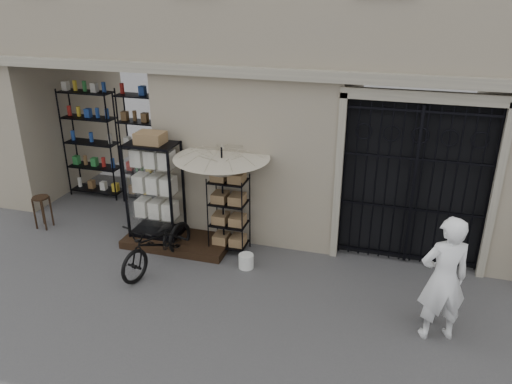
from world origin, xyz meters
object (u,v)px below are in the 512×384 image
(market_umbrella, at_px, (222,162))
(shopkeeper, at_px, (434,335))
(steel_bollard, at_px, (430,301))
(wire_rack, at_px, (229,215))
(white_bucket, at_px, (246,261))
(bicycle, at_px, (160,266))
(wooden_stool, at_px, (43,211))
(display_cabinet, at_px, (155,195))

(market_umbrella, distance_m, shopkeeper, 4.34)
(steel_bollard, bearing_deg, market_umbrella, 161.84)
(wire_rack, height_order, steel_bollard, wire_rack)
(market_umbrella, distance_m, white_bucket, 1.78)
(bicycle, distance_m, wooden_stool, 3.07)
(wire_rack, relative_size, bicycle, 0.83)
(wire_rack, relative_size, market_umbrella, 0.61)
(wire_rack, xyz_separation_m, white_bucket, (0.48, -0.50, -0.60))
(market_umbrella, xyz_separation_m, wooden_stool, (-3.83, -0.15, -1.38))
(display_cabinet, height_order, wire_rack, display_cabinet)
(shopkeeper, bearing_deg, white_bucket, -37.49)
(market_umbrella, relative_size, steel_bollard, 3.26)
(wooden_stool, relative_size, steel_bollard, 0.91)
(display_cabinet, xyz_separation_m, wooden_stool, (-2.49, -0.14, -0.61))
(white_bucket, height_order, bicycle, bicycle)
(wire_rack, xyz_separation_m, wooden_stool, (-3.94, -0.17, -0.37))
(display_cabinet, relative_size, wooden_stool, 2.92)
(display_cabinet, relative_size, bicycle, 1.11)
(white_bucket, bearing_deg, display_cabinet, 166.19)
(white_bucket, relative_size, shopkeeper, 0.14)
(display_cabinet, relative_size, shopkeeper, 1.05)
(shopkeeper, bearing_deg, display_cabinet, -36.04)
(wire_rack, bearing_deg, bicycle, -112.54)
(steel_bollard, height_order, shopkeeper, steel_bollard)
(bicycle, bearing_deg, market_umbrella, 59.29)
(bicycle, bearing_deg, shopkeeper, 6.71)
(bicycle, xyz_separation_m, steel_bollard, (4.49, -0.30, 0.37))
(bicycle, bearing_deg, steel_bollard, 10.23)
(steel_bollard, relative_size, shopkeeper, 0.40)
(bicycle, bearing_deg, white_bucket, 29.39)
(market_umbrella, relative_size, shopkeeper, 1.29)
(white_bucket, relative_size, steel_bollard, 0.36)
(bicycle, xyz_separation_m, wooden_stool, (-2.96, 0.73, 0.35))
(white_bucket, height_order, wooden_stool, wooden_stool)
(steel_bollard, bearing_deg, wooden_stool, 172.12)
(shopkeeper, bearing_deg, bicycle, -27.16)
(bicycle, bearing_deg, display_cabinet, 132.12)
(white_bucket, relative_size, bicycle, 0.15)
(display_cabinet, relative_size, market_umbrella, 0.82)
(display_cabinet, bearing_deg, wooden_stool, -167.50)
(market_umbrella, bearing_deg, bicycle, -134.72)
(market_umbrella, height_order, shopkeeper, market_umbrella)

